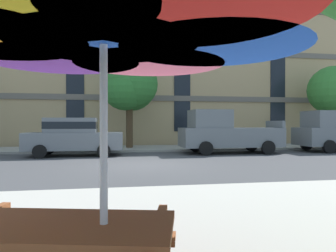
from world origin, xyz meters
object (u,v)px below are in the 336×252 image
(sedan_gray, at_px, (74,136))
(pickup_gray_midblock, at_px, (226,133))
(street_tree_middle, at_px, (129,86))
(street_tree_right, at_px, (334,92))
(patio_umbrella, at_px, (104,19))

(sedan_gray, xyz_separation_m, pickup_gray_midblock, (7.49, 0.00, 0.08))
(pickup_gray_midblock, distance_m, street_tree_middle, 6.20)
(pickup_gray_midblock, xyz_separation_m, street_tree_right, (8.49, 3.04, 2.56))
(pickup_gray_midblock, xyz_separation_m, patio_umbrella, (-5.67, -12.70, 1.27))
(street_tree_middle, bearing_deg, street_tree_right, 0.39)
(street_tree_right, bearing_deg, sedan_gray, -169.24)
(pickup_gray_midblock, bearing_deg, street_tree_right, 19.69)
(street_tree_middle, bearing_deg, pickup_gray_midblock, -31.84)
(street_tree_middle, xyz_separation_m, patio_umbrella, (-0.92, -15.65, -1.40))
(street_tree_middle, bearing_deg, patio_umbrella, -93.36)
(sedan_gray, bearing_deg, patio_umbrella, -81.83)
(sedan_gray, height_order, pickup_gray_midblock, pickup_gray_midblock)
(patio_umbrella, bearing_deg, sedan_gray, 98.17)
(sedan_gray, xyz_separation_m, street_tree_right, (15.98, 3.04, 2.63))
(street_tree_right, height_order, patio_umbrella, street_tree_right)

